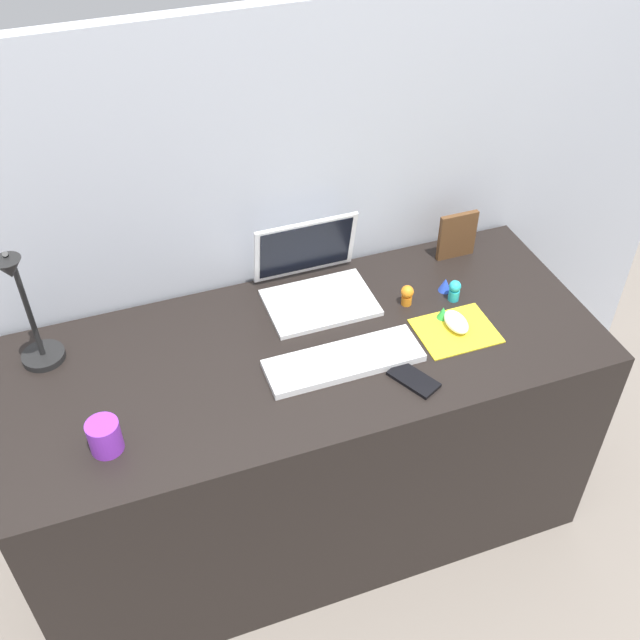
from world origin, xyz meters
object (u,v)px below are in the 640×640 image
mouse (456,322)px  toy_figurine_cyan (454,290)px  picture_frame (457,236)px  toy_figurine_green (443,313)px  laptop (313,278)px  cell_phone (414,379)px  coffee_mug (105,436)px  keyboard (344,361)px  desk_lamp (28,314)px  toy_figurine_blue (445,285)px  toy_figurine_orange (407,295)px

mouse → toy_figurine_cyan: size_ratio=1.48×
picture_frame → toy_figurine_green: 0.30m
laptop → cell_phone: size_ratio=2.34×
coffee_mug → toy_figurine_cyan: 1.02m
cell_phone → toy_figurine_green: size_ratio=3.19×
keyboard → picture_frame: picture_frame is taller
desk_lamp → toy_figurine_cyan: (1.11, -0.11, -0.15)m
cell_phone → toy_figurine_blue: bearing=24.9°
toy_figurine_green → toy_figurine_cyan: bearing=43.6°
laptop → toy_figurine_blue: 0.38m
cell_phone → toy_figurine_orange: 0.30m
mouse → coffee_mug: bearing=-174.0°
toy_figurine_cyan → keyboard: bearing=-160.6°
toy_figurine_blue → toy_figurine_green: toy_figurine_blue is taller
desk_lamp → coffee_mug: bearing=-70.6°
toy_figurine_orange → toy_figurine_cyan: bearing=-11.7°
coffee_mug → toy_figurine_orange: size_ratio=1.34×
picture_frame → coffee_mug: 1.17m
mouse → picture_frame: bearing=63.0°
toy_figurine_orange → mouse: bearing=-58.9°
laptop → cell_phone: (0.12, -0.42, -0.05)m
cell_phone → toy_figurine_blue: (0.24, 0.30, 0.02)m
cell_phone → toy_figurine_orange: bearing=42.2°
desk_lamp → picture_frame: bearing=3.4°
keyboard → toy_figurine_green: toy_figurine_green is taller
toy_figurine_blue → toy_figurine_orange: bearing=-172.2°
coffee_mug → toy_figurine_orange: bearing=15.3°
toy_figurine_blue → keyboard: bearing=-154.6°
keyboard → picture_frame: bearing=33.4°
picture_frame → toy_figurine_blue: picture_frame is taller
laptop → picture_frame: bearing=2.7°
desk_lamp → coffee_mug: size_ratio=4.67×
toy_figurine_cyan → toy_figurine_orange: size_ratio=1.04×
toy_figurine_green → cell_phone: bearing=-132.9°
cell_phone → laptop: bearing=79.6°
keyboard → mouse: (0.34, 0.03, 0.01)m
mouse → coffee_mug: size_ratio=1.15×
toy_figurine_cyan → coffee_mug: bearing=-168.1°
keyboard → picture_frame: 0.59m
laptop → coffee_mug: laptop is taller
laptop → coffee_mug: bearing=-149.6°
toy_figurine_blue → toy_figurine_orange: toy_figurine_orange is taller
mouse → laptop: bearing=138.9°
cell_phone → desk_lamp: 0.96m
toy_figurine_green → coffee_mug: bearing=-171.1°
mouse → toy_figurine_blue: size_ratio=2.31×
cell_phone → coffee_mug: size_ratio=1.54×
coffee_mug → toy_figurine_orange: 0.90m
toy_figurine_orange → toy_figurine_green: 0.11m
toy_figurine_blue → toy_figurine_green: 0.13m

